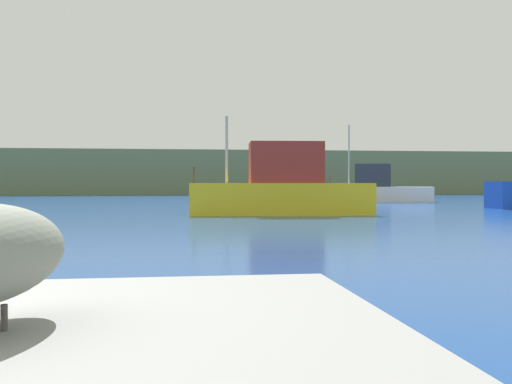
% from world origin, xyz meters
% --- Properties ---
extents(hillside_backdrop, '(140.00, 16.70, 5.17)m').
position_xyz_m(hillside_backdrop, '(0.00, 75.25, 2.58)').
color(hillside_backdrop, '#6B7A51').
rests_on(hillside_backdrop, ground).
extents(fishing_boat_yellow, '(8.00, 3.09, 4.28)m').
position_xyz_m(fishing_boat_yellow, '(7.15, 23.60, 1.17)').
color(fishing_boat_yellow, yellow).
rests_on(fishing_boat_yellow, ground).
extents(fishing_boat_white, '(7.71, 4.51, 5.60)m').
position_xyz_m(fishing_boat_white, '(17.20, 40.06, 0.98)').
color(fishing_boat_white, white).
rests_on(fishing_boat_white, ground).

